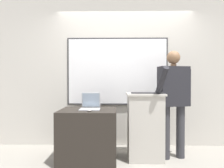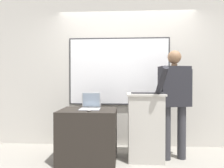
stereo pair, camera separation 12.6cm
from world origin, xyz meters
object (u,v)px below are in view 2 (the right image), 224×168
Objects in this scene: lectern_podium at (145,126)px; person_presenter at (174,96)px; wireless_keyboard at (146,93)px; computer_mouse_by_keyboard at (162,93)px; computer_mouse_by_laptop at (89,110)px; laptop at (91,104)px; side_desk at (88,135)px.

lectern_podium is 0.64m from person_presenter.
wireless_keyboard is 4.47× the size of computer_mouse_by_keyboard.
computer_mouse_by_keyboard reaches higher than computer_mouse_by_laptop.
computer_mouse_by_laptop is 1.10m from computer_mouse_by_keyboard.
laptop reaches higher than computer_mouse_by_laptop.
lectern_podium reaches higher than side_desk.
computer_mouse_by_keyboard reaches higher than laptop.
wireless_keyboard reaches higher than side_desk.
computer_mouse_by_laptop is (0.01, -0.23, -0.05)m from laptop.
lectern_podium is 3.41× the size of laptop.
side_desk is 8.50× the size of computer_mouse_by_laptop.
person_presenter is 16.74× the size of computer_mouse_by_laptop.
wireless_keyboard is at bearing -85.23° from lectern_podium.
side_desk is at bearing 173.85° from person_presenter.
computer_mouse_by_laptop is (-0.83, -0.27, 0.28)m from lectern_podium.
computer_mouse_by_keyboard is at bearing -164.55° from person_presenter.
lectern_podium is 1.19× the size of side_desk.
side_desk is (-0.87, -0.08, -0.12)m from lectern_podium.
wireless_keyboard is at bearing 14.02° from computer_mouse_by_laptop.
computer_mouse_by_keyboard is at bearing 0.30° from side_desk.
laptop is (-0.84, -0.04, 0.33)m from lectern_podium.
person_presenter is 1.29m from laptop.
person_presenter is at bearing 3.03° from laptop.
computer_mouse_by_keyboard is (0.23, -0.02, 0.01)m from wireless_keyboard.
person_presenter is at bearing 12.98° from computer_mouse_by_laptop.
person_presenter is 0.24m from computer_mouse_by_keyboard.
computer_mouse_by_keyboard reaches higher than side_desk.
computer_mouse_by_keyboard is (1.10, 0.01, 0.64)m from side_desk.
lectern_podium is 0.61× the size of person_presenter.
person_presenter reaches higher than computer_mouse_by_laptop.
computer_mouse_by_laptop is at bearing -162.11° from lectern_podium.
computer_mouse_by_keyboard is (-0.21, -0.10, 0.06)m from person_presenter.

